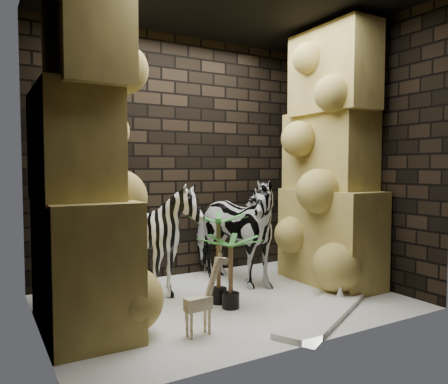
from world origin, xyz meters
TOP-DOWN VIEW (x-y plane):
  - floor at (0.00, 0.00)m, footprint 3.50×3.50m
  - ceiling at (0.00, 0.00)m, footprint 3.50×3.50m
  - wall_back at (0.00, 1.25)m, footprint 3.50×0.00m
  - wall_front at (0.00, -1.25)m, footprint 3.50×0.00m
  - wall_left at (-1.75, 0.00)m, footprint 0.00×3.00m
  - wall_right at (1.75, 0.00)m, footprint 0.00×3.00m
  - rock_pillar_left at (-1.40, 0.00)m, footprint 0.68×1.30m
  - rock_pillar_right at (1.42, 0.00)m, footprint 0.58×1.25m
  - zebra_right at (0.38, 0.55)m, footprint 0.97×1.37m
  - zebra_left at (-0.55, 0.56)m, footprint 1.35×1.48m
  - giraffe_toy at (-0.63, -0.65)m, footprint 0.35×0.15m
  - palm_front at (-0.08, 0.00)m, footprint 0.36×0.36m
  - palm_back at (-0.06, -0.20)m, footprint 0.36×0.36m
  - surfboard at (0.56, -0.82)m, footprint 1.48×1.03m

SIDE VIEW (x-z plane):
  - floor at x=0.00m, z-range 0.00..0.00m
  - surfboard at x=0.56m, z-range 0.00..0.05m
  - giraffe_toy at x=-0.63m, z-range 0.00..0.67m
  - palm_back at x=-0.06m, z-range 0.00..0.71m
  - palm_front at x=-0.08m, z-range 0.00..0.92m
  - zebra_left at x=-0.55m, z-range 0.00..1.10m
  - zebra_right at x=0.38m, z-range 0.00..1.46m
  - wall_back at x=0.00m, z-range -0.25..3.25m
  - wall_front at x=0.00m, z-range -0.25..3.25m
  - wall_left at x=-1.75m, z-range 0.00..3.00m
  - wall_right at x=1.75m, z-range 0.00..3.00m
  - rock_pillar_left at x=-1.40m, z-range 0.00..3.00m
  - rock_pillar_right at x=1.42m, z-range 0.00..3.00m
  - ceiling at x=0.00m, z-range 3.00..3.00m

